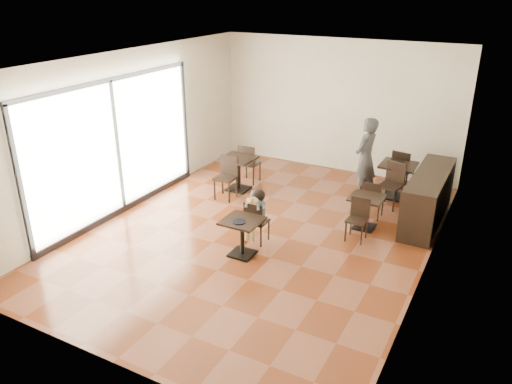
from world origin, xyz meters
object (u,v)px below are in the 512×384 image
Objects in this scene: child at (257,216)px; cafe_table_mid at (365,212)px; chair_left_a at (250,163)px; cafe_table_left at (238,174)px; child_table at (242,237)px; chair_mid_b at (357,220)px; cafe_table_back at (397,181)px; child_chair at (257,221)px; chair_back_b at (391,186)px; adult_patron at (365,158)px; chair_mid_a at (374,199)px; chair_back_a at (403,170)px; chair_left_b at (225,178)px.

cafe_table_mid is (1.57, 1.46, -0.19)m from child.
cafe_table_left is at bearing 87.10° from chair_left_a.
child_table is 2.15m from chair_mid_b.
chair_left_a is (-3.27, -0.69, 0.07)m from cafe_table_back.
child_chair is 0.87× the size of chair_back_b.
adult_patron is 0.82m from chair_back_b.
chair_back_b is (0.65, -0.25, -0.42)m from adult_patron.
cafe_table_back is at bearing 125.89° from adult_patron.
child_table is 3.44m from chair_left_a.
child_table is 4.14m from cafe_table_back.
adult_patron is 1.14m from chair_mid_a.
adult_patron reaches higher than cafe_table_mid.
child_table is 3.67m from adult_patron.
child_table is 4.65m from chair_back_a.
chair_mid_b is at bearing 30.27° from child.
chair_mid_b is at bearing 89.89° from chair_mid_a.
child is at bearing 90.00° from child_table.
chair_back_a is at bearing 85.87° from cafe_table_mid.
chair_back_a is (1.73, 3.76, 0.06)m from child_chair.
child_table is 2.51m from chair_left_b.
chair_left_a is 1.00× the size of chair_left_b.
cafe_table_left is at bearing 0.61° from chair_mid_a.
chair_mid_a is 0.67m from chair_back_b.
child is at bearing 75.96° from child_chair.
chair_back_b is at bearing -123.06° from child_chair.
chair_mid_b is 3.15m from chair_left_b.
cafe_table_back is at bearing 20.70° from cafe_table_left.
chair_left_b is at bearing 170.56° from chair_mid_b.
chair_mid_b is at bearing -12.24° from chair_left_b.
chair_mid_b is at bearing 24.73° from adult_patron.
child_table is at bearing -114.73° from cafe_table_back.
child_chair reaches higher than cafe_table_mid.
child_chair is at bearing -9.28° from adult_patron.
chair_back_b is (0.17, 1.20, 0.14)m from cafe_table_mid.
chair_back_a reaches higher than chair_mid_b.
cafe_table_back is 1.00× the size of chair_mid_b.
cafe_table_back reaches higher than cafe_table_mid.
adult_patron is 2.29× the size of cafe_table_back.
child reaches higher than chair_left_a.
child_chair is 1.04× the size of chair_mid_b.
adult_patron reaches higher than child_chair.
chair_mid_a is (-0.17, -1.20, 0.00)m from cafe_table_back.
cafe_table_left is 3.11m from chair_mid_a.
cafe_table_mid is 0.70× the size of chair_left_a.
chair_mid_b reaches higher than child_table.
child_table is at bearing -107.23° from chair_back_b.
chair_left_a reaches higher than chair_mid_b.
child_table is 0.72× the size of chair_back_b.
cafe_table_mid is 0.85× the size of cafe_table_left.
cafe_table_left is at bearing 127.96° from child.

